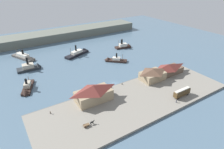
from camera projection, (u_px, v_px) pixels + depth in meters
ground_plane at (114, 84)px, 121.35m from camera, size 320.00×320.00×0.00m
quay_promenade at (136, 100)px, 104.64m from camera, size 110.00×36.00×1.20m
seawall_edge at (117, 85)px, 118.43m from camera, size 110.00×0.80×1.00m
ferry_shed_customs_shed at (94, 93)px, 101.18m from camera, size 19.15×10.44×9.20m
ferry_shed_west_terminal at (153, 74)px, 121.81m from camera, size 15.14×10.60×7.37m
ferry_shed_central_terminal at (168, 69)px, 128.82m from camera, size 21.92×9.27×7.05m
street_tram at (182, 92)px, 105.56m from camera, size 10.93×2.73×4.47m
horse_cart at (88, 124)px, 85.81m from camera, size 5.59×1.52×1.87m
pedestrian_walking_east at (50, 112)px, 93.25m from camera, size 0.39×0.39×1.56m
pedestrian_walking_west at (176, 101)px, 101.29m from camera, size 0.43×0.43×1.73m
pedestrian_at_waters_edge at (179, 66)px, 139.03m from camera, size 0.40×0.40×1.61m
mooring_post_center_west at (122, 84)px, 117.75m from camera, size 0.44×0.44×0.90m
mooring_post_west at (111, 87)px, 114.35m from camera, size 0.44×0.44×0.90m
mooring_post_center_east at (176, 66)px, 139.92m from camera, size 0.44×0.44×0.90m
ferry_near_quay at (25, 58)px, 154.69m from camera, size 15.51×24.88×10.27m
ferry_approaching_east at (113, 60)px, 151.50m from camera, size 16.52×15.75×8.54m
ferry_moored_west at (27, 88)px, 113.87m from camera, size 11.03×18.88×8.50m
ferry_mid_harbor at (79, 53)px, 164.01m from camera, size 24.87×14.18×10.60m
ferry_moored_east at (32, 67)px, 138.73m from camera, size 17.22×7.90×11.73m
ferry_departing_north at (124, 46)px, 178.74m from camera, size 16.43×7.71×9.84m
far_headland at (57, 35)px, 201.64m from camera, size 180.00×24.00×8.00m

